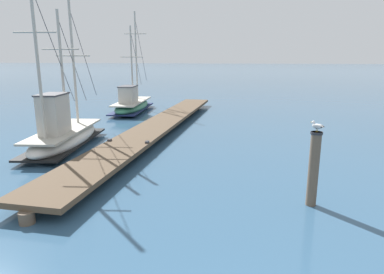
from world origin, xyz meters
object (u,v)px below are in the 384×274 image
fishing_boat_1 (63,133)px  perched_seagull (318,126)px  fishing_boat_0 (132,104)px  mooring_piling (314,168)px

fishing_boat_1 → perched_seagull: fishing_boat_1 is taller
fishing_boat_0 → fishing_boat_1: (0.48, -9.76, 0.08)m
perched_seagull → fishing_boat_1: bearing=156.2°
fishing_boat_1 → mooring_piling: bearing=-23.8°
fishing_boat_0 → fishing_boat_1: size_ratio=1.09×
perched_seagull → fishing_boat_0: bearing=125.2°
mooring_piling → perched_seagull: (0.00, -0.00, 1.09)m
fishing_boat_1 → perched_seagull: (9.32, -4.11, 1.45)m
fishing_boat_0 → perched_seagull: 17.06m
mooring_piling → perched_seagull: size_ratio=6.31×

